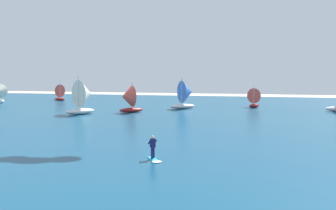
% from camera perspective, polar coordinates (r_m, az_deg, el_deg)
% --- Properties ---
extents(ocean, '(160.00, 90.00, 0.10)m').
position_cam_1_polar(ocean, '(55.72, 7.76, -1.39)').
color(ocean, navy).
rests_on(ocean, ground).
extents(kitesurfer, '(1.55, 1.94, 1.67)m').
position_cam_1_polar(kitesurfer, '(25.47, -2.26, -7.20)').
color(kitesurfer, '#26B2CC').
rests_on(kitesurfer, ocean).
extents(sailboat_trailing, '(4.64, 5.10, 5.66)m').
position_cam_1_polar(sailboat_trailing, '(55.86, -12.94, 1.27)').
color(sailboat_trailing, white).
rests_on(sailboat_trailing, ocean).
extents(sailboat_mid_left, '(4.85, 4.58, 5.40)m').
position_cam_1_polar(sailboat_mid_left, '(63.11, 2.84, 1.67)').
color(sailboat_mid_left, white).
rests_on(sailboat_mid_left, ocean).
extents(sailboat_center_horizon, '(3.07, 3.44, 3.85)m').
position_cam_1_polar(sailboat_center_horizon, '(68.08, 13.45, 1.17)').
color(sailboat_center_horizon, maroon).
rests_on(sailboat_center_horizon, ocean).
extents(sailboat_far_right, '(4.14, 4.09, 4.66)m').
position_cam_1_polar(sailboat_far_right, '(56.82, -6.28, 0.96)').
color(sailboat_far_right, maroon).
rests_on(sailboat_far_right, ocean).
extents(sailboat_anchored_offshore, '(3.64, 3.23, 4.09)m').
position_cam_1_polar(sailboat_anchored_offshore, '(86.74, -16.73, 1.92)').
color(sailboat_anchored_offshore, maroon).
rests_on(sailboat_anchored_offshore, ocean).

